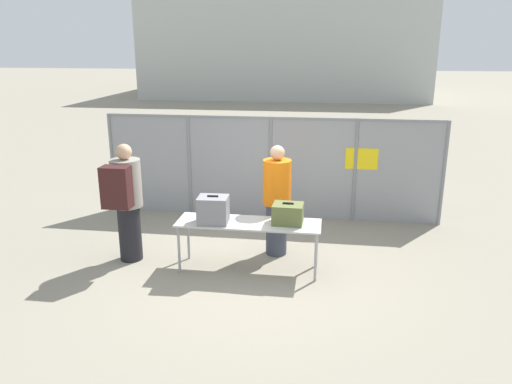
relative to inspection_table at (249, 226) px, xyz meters
The scene contains 9 objects.
ground_plane 0.71m from the inspection_table, 70.94° to the left, with size 120.00×120.00×0.00m, color gray.
fence_section 2.48m from the inspection_table, 88.89° to the left, with size 6.50×0.07×1.98m.
inspection_table is the anchor object (origin of this frame).
suitcase_grey 0.58m from the inspection_table, 169.81° to the right, with size 0.45×0.38×0.42m.
suitcase_olive 0.61m from the inspection_table, ahead, with size 0.45×0.37×0.32m.
traveler_hooded 1.93m from the inspection_table, behind, with size 0.46×0.71×1.86m.
security_worker_near 0.78m from the inspection_table, 62.47° to the left, with size 0.44×0.44×1.79m.
utility_trailer 5.12m from the inspection_table, 70.91° to the left, with size 4.15×2.10×0.68m.
distant_hangar 29.38m from the inspection_table, 93.48° to the left, with size 17.29×13.58×6.38m.
Camera 1 is at (1.08, -6.93, 3.29)m, focal length 35.00 mm.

